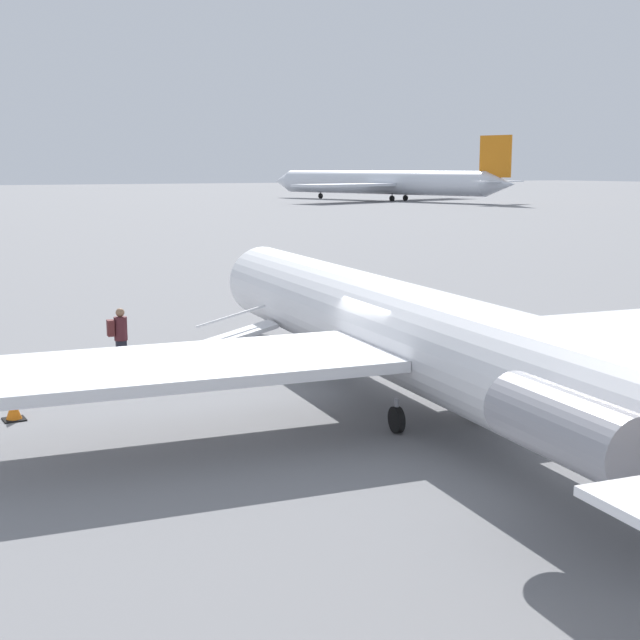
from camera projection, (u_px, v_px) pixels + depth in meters
ground_plane at (397, 405)px, 21.00m from camera, size 600.00×600.00×0.00m
airplane_main at (415, 336)px, 19.95m from camera, size 25.73×19.55×6.02m
airplane_far_left at (384, 182)px, 154.36m from camera, size 52.73×41.21×10.60m
boarding_stairs at (183, 353)px, 25.12m from camera, size 1.54×4.11×1.56m
passenger at (120, 335)px, 24.39m from camera, size 0.37×0.56×1.74m
traffic_cone_near_stairs at (14, 410)px, 19.69m from camera, size 0.47×0.47×0.52m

